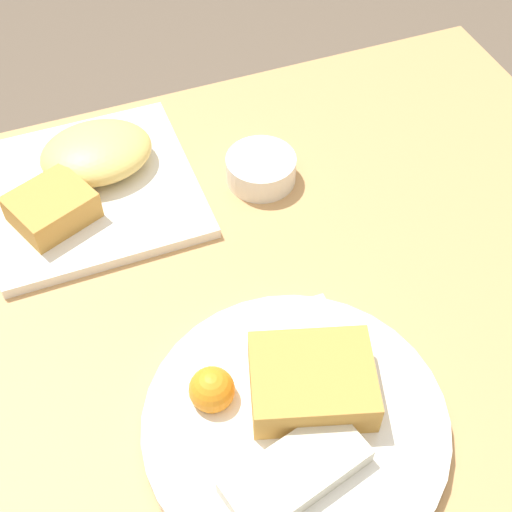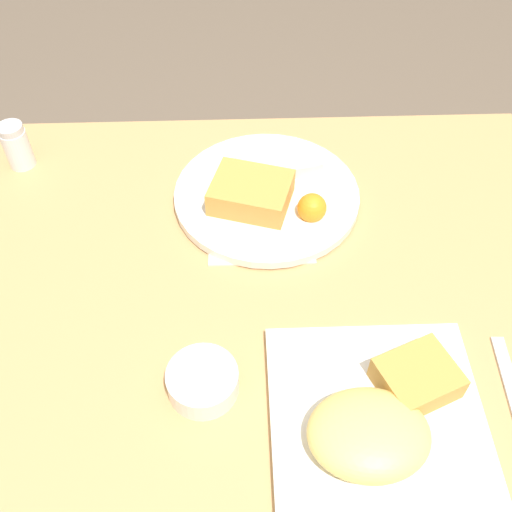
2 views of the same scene
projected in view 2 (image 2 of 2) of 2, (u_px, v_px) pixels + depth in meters
name	position (u px, v px, depth m)	size (l,w,h in m)	color
ground_plane	(255.00, 471.00, 1.38)	(8.00, 8.00, 0.00)	brown
dining_table	(254.00, 318.00, 0.91)	(0.96, 0.74, 0.71)	tan
menu_card	(260.00, 208.00, 0.93)	(0.16, 0.23, 0.00)	beige
plate_square_near	(379.00, 419.00, 0.68)	(0.25, 0.25, 0.06)	white
plate_oval_far	(266.00, 193.00, 0.93)	(0.29, 0.29, 0.05)	white
sauce_ramekin	(203.00, 381.00, 0.71)	(0.09, 0.09, 0.03)	white
salt_shaker	(17.00, 148.00, 0.97)	(0.04, 0.04, 0.08)	white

